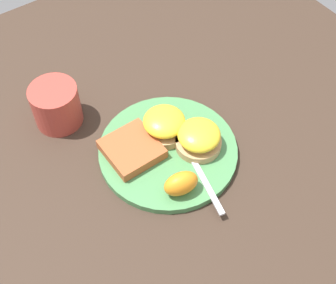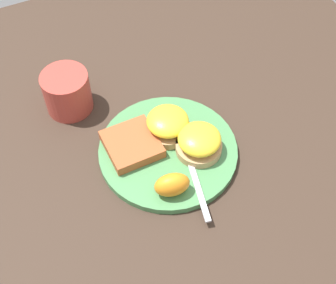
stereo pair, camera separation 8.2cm
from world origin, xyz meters
name	(u,v)px [view 1 (the left image)]	position (x,y,z in m)	size (l,w,h in m)	color
ground_plane	(168,153)	(0.00, 0.00, 0.00)	(1.10, 1.10, 0.00)	#38281E
plate	(168,151)	(0.00, 0.00, 0.01)	(0.25, 0.25, 0.01)	#47844C
sandwich_benedict_left	(199,138)	(-0.03, -0.05, 0.04)	(0.08, 0.08, 0.05)	tan
sandwich_benedict_right	(164,124)	(0.03, -0.02, 0.04)	(0.08, 0.08, 0.05)	tan
hashbrown_patty	(132,149)	(0.03, 0.06, 0.02)	(0.09, 0.09, 0.02)	#A6522B
orange_wedge	(181,184)	(-0.08, 0.03, 0.04)	(0.06, 0.04, 0.04)	orange
fork	(190,155)	(-0.04, -0.02, 0.02)	(0.22, 0.07, 0.00)	silver
cup	(56,105)	(0.19, 0.12, 0.04)	(0.12, 0.09, 0.08)	#B23D33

